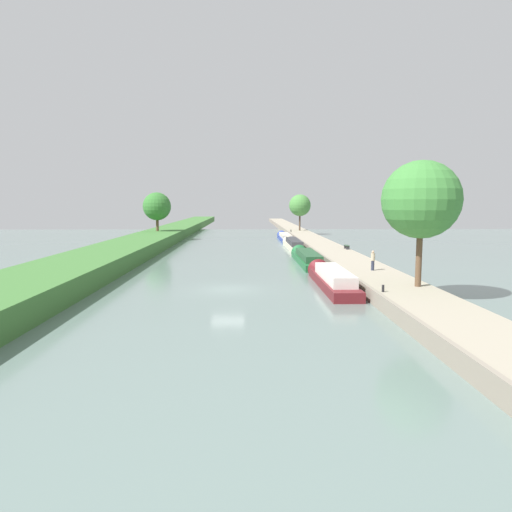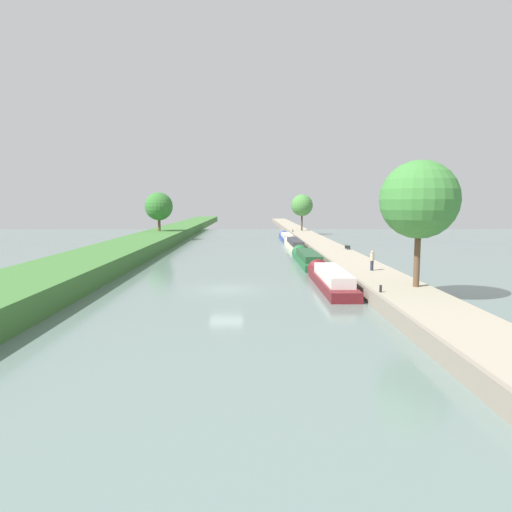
# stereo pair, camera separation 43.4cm
# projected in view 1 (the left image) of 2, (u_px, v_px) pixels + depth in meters

# --- Properties ---
(ground_plane) EXTENTS (160.00, 160.00, 0.00)m
(ground_plane) POSITION_uv_depth(u_px,v_px,m) (228.00, 289.00, 35.25)
(ground_plane) COLOR slate
(left_grassy_bank) EXTENTS (6.96, 260.00, 1.66)m
(left_grassy_bank) POSITION_uv_depth(u_px,v_px,m) (51.00, 279.00, 34.87)
(left_grassy_bank) COLOR #3D7033
(left_grassy_bank) RESTS_ON ground_plane
(right_towpath) EXTENTS (4.35, 260.00, 0.93)m
(right_towpath) POSITION_uv_depth(u_px,v_px,m) (384.00, 283.00, 35.45)
(right_towpath) COLOR #9E937F
(right_towpath) RESTS_ON ground_plane
(stone_quay) EXTENTS (0.25, 260.00, 0.98)m
(stone_quay) POSITION_uv_depth(u_px,v_px,m) (354.00, 282.00, 35.40)
(stone_quay) COLOR gray
(stone_quay) RESTS_ON ground_plane
(narrowboat_maroon) EXTENTS (2.09, 13.14, 2.14)m
(narrowboat_maroon) POSITION_uv_depth(u_px,v_px,m) (331.00, 278.00, 36.68)
(narrowboat_maroon) COLOR maroon
(narrowboat_maroon) RESTS_ON ground_plane
(narrowboat_green) EXTENTS (2.10, 14.63, 2.01)m
(narrowboat_green) POSITION_uv_depth(u_px,v_px,m) (306.00, 258.00, 51.06)
(narrowboat_green) COLOR #1E6033
(narrowboat_green) RESTS_ON ground_plane
(narrowboat_cream) EXTENTS (1.83, 15.79, 1.91)m
(narrowboat_cream) POSITION_uv_depth(u_px,v_px,m) (293.00, 244.00, 67.03)
(narrowboat_cream) COLOR beige
(narrowboat_cream) RESTS_ON ground_plane
(narrowboat_blue) EXTENTS (1.90, 14.52, 1.80)m
(narrowboat_blue) POSITION_uv_depth(u_px,v_px,m) (285.00, 237.00, 82.91)
(narrowboat_blue) COLOR #283D93
(narrowboat_blue) RESTS_ON ground_plane
(tree_rightbank_near) EXTENTS (5.18, 5.18, 8.42)m
(tree_rightbank_near) POSITION_uv_depth(u_px,v_px,m) (421.00, 200.00, 30.66)
(tree_rightbank_near) COLOR brown
(tree_rightbank_near) RESTS_ON right_towpath
(tree_rightbank_midnear) EXTENTS (4.36, 4.36, 7.27)m
(tree_rightbank_midnear) POSITION_uv_depth(u_px,v_px,m) (300.00, 205.00, 93.46)
(tree_rightbank_midnear) COLOR #4C3828
(tree_rightbank_midnear) RESTS_ON right_towpath
(tree_leftbank_downstream) EXTENTS (4.79, 4.79, 6.65)m
(tree_leftbank_downstream) POSITION_uv_depth(u_px,v_px,m) (157.00, 206.00, 79.52)
(tree_leftbank_downstream) COLOR brown
(tree_leftbank_downstream) RESTS_ON left_grassy_bank
(person_walking) EXTENTS (0.34, 0.34, 1.66)m
(person_walking) POSITION_uv_depth(u_px,v_px,m) (373.00, 260.00, 38.66)
(person_walking) COLOR #282D42
(person_walking) RESTS_ON right_towpath
(mooring_bollard_near) EXTENTS (0.16, 0.16, 0.45)m
(mooring_bollard_near) POSITION_uv_depth(u_px,v_px,m) (383.00, 288.00, 29.35)
(mooring_bollard_near) COLOR black
(mooring_bollard_near) RESTS_ON right_towpath
(mooring_bollard_far) EXTENTS (0.16, 0.16, 0.45)m
(mooring_bollard_far) POSITION_uv_depth(u_px,v_px,m) (291.00, 231.00, 89.46)
(mooring_bollard_far) COLOR black
(mooring_bollard_far) RESTS_ON right_towpath
(park_bench) EXTENTS (0.44, 1.50, 0.47)m
(park_bench) POSITION_uv_depth(u_px,v_px,m) (347.00, 246.00, 56.46)
(park_bench) COLOR #333338
(park_bench) RESTS_ON right_towpath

